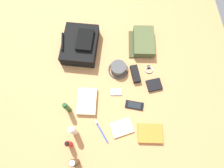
# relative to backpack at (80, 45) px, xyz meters

# --- Properties ---
(ground_plane) EXTENTS (2.64, 2.02, 0.02)m
(ground_plane) POSITION_rel_backpack_xyz_m (-0.35, -0.23, -0.07)
(ground_plane) COLOR #BA7E4A
(ground_plane) RESTS_ON ground
(backpack) EXTENTS (0.38, 0.32, 0.13)m
(backpack) POSITION_rel_backpack_xyz_m (0.00, 0.00, 0.00)
(backpack) COLOR black
(backpack) RESTS_ON ground_plane
(toiletry_pouch) EXTENTS (0.28, 0.23, 0.07)m
(toiletry_pouch) POSITION_rel_backpack_xyz_m (0.00, -0.51, -0.02)
(toiletry_pouch) COLOR #47512D
(toiletry_pouch) RESTS_ON ground_plane
(bucket_hat) EXTENTS (0.16, 0.16, 0.07)m
(bucket_hat) POSITION_rel_backpack_xyz_m (-0.22, -0.29, -0.03)
(bucket_hat) COLOR #484848
(bucket_hat) RESTS_ON ground_plane
(cologne_bottle) EXTENTS (0.05, 0.05, 0.15)m
(cologne_bottle) POSITION_rel_backpack_xyz_m (-0.88, 0.05, 0.02)
(cologne_bottle) COLOR #473319
(cologne_bottle) RESTS_ON ground_plane
(sunscreen_spray) EXTENTS (0.04, 0.04, 0.12)m
(sunscreen_spray) POSITION_rel_backpack_xyz_m (-0.76, 0.09, 0.00)
(sunscreen_spray) COLOR red
(sunscreen_spray) RESTS_ON ground_plane
(toothpaste_tube) EXTENTS (0.04, 0.04, 0.17)m
(toothpaste_tube) POSITION_rel_backpack_xyz_m (-0.68, 0.05, 0.03)
(toothpaste_tube) COLOR white
(toothpaste_tube) RESTS_ON ground_plane
(shampoo_bottle) EXTENTS (0.04, 0.04, 0.16)m
(shampoo_bottle) POSITION_rel_backpack_xyz_m (-0.52, 0.10, 0.02)
(shampoo_bottle) COLOR #19471E
(shampoo_bottle) RESTS_ON ground_plane
(paperback_novel) EXTENTS (0.15, 0.18, 0.03)m
(paperback_novel) POSITION_rel_backpack_xyz_m (-0.73, -0.48, -0.04)
(paperback_novel) COLOR orange
(paperback_novel) RESTS_ON ground_plane
(cell_phone) EXTENTS (0.09, 0.14, 0.01)m
(cell_phone) POSITION_rel_backpack_xyz_m (-0.52, -0.39, -0.05)
(cell_phone) COLOR black
(cell_phone) RESTS_ON ground_plane
(media_player) EXTENTS (0.06, 0.09, 0.01)m
(media_player) POSITION_rel_backpack_xyz_m (-0.40, -0.26, -0.05)
(media_player) COLOR #B7B7BC
(media_player) RESTS_ON ground_plane
(wristwatch) EXTENTS (0.07, 0.06, 0.01)m
(wristwatch) POSITION_rel_backpack_xyz_m (-0.24, -0.54, -0.05)
(wristwatch) COLOR #99999E
(wristwatch) RESTS_ON ground_plane
(toothbrush) EXTENTS (0.16, 0.09, 0.02)m
(toothbrush) POSITION_rel_backpack_xyz_m (-0.68, -0.13, -0.05)
(toothbrush) COLOR blue
(toothbrush) RESTS_ON ground_plane
(wallet) EXTENTS (0.11, 0.12, 0.02)m
(wallet) POSITION_rel_backpack_xyz_m (-0.37, -0.56, -0.04)
(wallet) COLOR black
(wallet) RESTS_ON ground_plane
(notepad) EXTENTS (0.14, 0.17, 0.02)m
(notepad) POSITION_rel_backpack_xyz_m (-0.67, -0.28, -0.05)
(notepad) COLOR beige
(notepad) RESTS_ON ground_plane
(folded_towel) EXTENTS (0.21, 0.16, 0.04)m
(folded_towel) POSITION_rel_backpack_xyz_m (-0.47, -0.04, -0.04)
(folded_towel) COLOR beige
(folded_towel) RESTS_ON ground_plane
(sunglasses_case) EXTENTS (0.15, 0.07, 0.04)m
(sunglasses_case) POSITION_rel_backpack_xyz_m (-0.27, -0.42, -0.04)
(sunglasses_case) COLOR black
(sunglasses_case) RESTS_ON ground_plane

